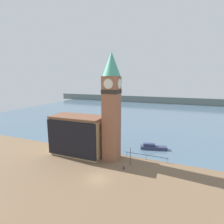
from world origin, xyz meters
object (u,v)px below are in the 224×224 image
(boat_near, at_px, (153,147))
(mooring_bollard_near, at_px, (124,168))
(pier_building, at_px, (78,135))
(clock_tower, at_px, (112,105))
(lamp_post, at_px, (130,153))

(boat_near, bearing_deg, mooring_bollard_near, -120.95)
(pier_building, distance_m, mooring_bollard_near, 13.99)
(clock_tower, relative_size, lamp_post, 5.69)
(boat_near, relative_size, lamp_post, 1.66)
(clock_tower, xyz_separation_m, mooring_bollard_near, (4.25, -3.84, -12.47))
(boat_near, distance_m, mooring_bollard_near, 13.55)
(lamp_post, bearing_deg, mooring_bollard_near, -111.70)
(clock_tower, distance_m, pier_building, 11.77)
(pier_building, xyz_separation_m, boat_near, (16.85, 9.81, -4.29))
(boat_near, height_order, mooring_bollard_near, boat_near)
(pier_building, bearing_deg, mooring_bollard_near, -13.72)
(boat_near, xyz_separation_m, lamp_post, (-3.17, -10.93, 2.36))
(lamp_post, bearing_deg, pier_building, 175.34)
(pier_building, relative_size, lamp_post, 3.03)
(lamp_post, bearing_deg, clock_tower, 160.24)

